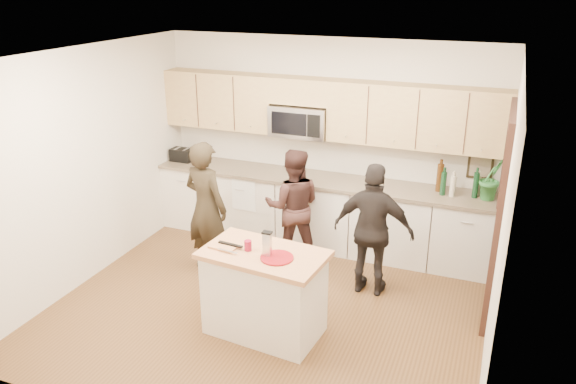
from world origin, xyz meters
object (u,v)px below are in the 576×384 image
at_px(island, 264,292).
at_px(toaster, 182,155).
at_px(woman_right, 373,230).
at_px(woman_center, 293,206).
at_px(woman_left, 206,207).

xyz_separation_m(island, toaster, (-2.20, 2.11, 0.57)).
distance_m(island, toaster, 3.10).
bearing_deg(woman_right, woman_center, -19.15).
xyz_separation_m(woman_left, woman_center, (0.88, 0.60, -0.08)).
height_order(island, woman_center, woman_center).
xyz_separation_m(island, woman_left, (-1.18, 0.97, 0.36)).
height_order(island, woman_right, woman_right).
height_order(woman_left, woman_right, woman_left).
distance_m(toaster, woman_right, 3.16).
distance_m(woman_left, woman_right, 2.00).
bearing_deg(woman_right, island, 55.93).
relative_size(woman_left, woman_center, 1.11).
distance_m(island, woman_center, 1.62).
bearing_deg(woman_left, woman_right, -160.65).
distance_m(toaster, woman_center, 2.00).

